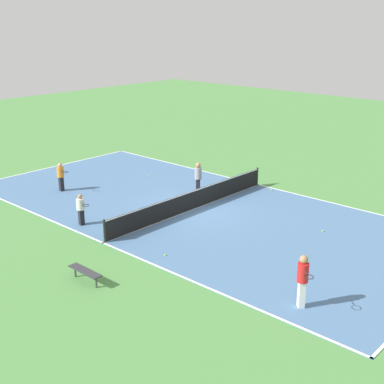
% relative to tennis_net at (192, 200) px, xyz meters
% --- Properties ---
extents(ground_plane, '(80.00, 80.00, 0.00)m').
position_rel_tennis_net_xyz_m(ground_plane, '(0.00, 0.00, -0.52)').
color(ground_plane, '#518E47').
extents(court_surface, '(10.87, 23.06, 0.02)m').
position_rel_tennis_net_xyz_m(court_surface, '(0.00, 0.00, -0.51)').
color(court_surface, '#4C729E').
rests_on(court_surface, ground_plane).
extents(tennis_net, '(10.67, 0.10, 0.99)m').
position_rel_tennis_net_xyz_m(tennis_net, '(0.00, 0.00, 0.00)').
color(tennis_net, black).
rests_on(tennis_net, court_surface).
extents(bench, '(0.36, 1.49, 0.45)m').
position_rel_tennis_net_xyz_m(bench, '(7.91, 2.19, -0.14)').
color(bench, '#333338').
rests_on(bench, ground_plane).
extents(player_center_orange, '(0.49, 0.98, 1.51)m').
position_rel_tennis_net_xyz_m(player_center_orange, '(2.50, -7.06, 0.36)').
color(player_center_orange, black).
rests_on(player_center_orange, court_surface).
extents(player_baseline_gray, '(0.50, 0.50, 1.72)m').
position_rel_tennis_net_xyz_m(player_baseline_gray, '(-1.84, -1.25, 0.49)').
color(player_baseline_gray, black).
rests_on(player_baseline_gray, court_surface).
extents(player_coach_red, '(0.88, 0.91, 1.79)m').
position_rel_tennis_net_xyz_m(player_coach_red, '(4.36, 8.64, 0.54)').
color(player_coach_red, white).
rests_on(player_coach_red, court_surface).
extents(player_far_white, '(0.55, 0.99, 1.42)m').
position_rel_tennis_net_xyz_m(player_far_white, '(4.74, -2.30, 0.30)').
color(player_far_white, black).
rests_on(player_far_white, court_surface).
extents(tennis_ball_right_alley, '(0.07, 0.07, 0.07)m').
position_rel_tennis_net_xyz_m(tennis_ball_right_alley, '(-4.99, 1.15, -0.47)').
color(tennis_ball_right_alley, '#CCE033').
rests_on(tennis_ball_right_alley, court_surface).
extents(tennis_ball_near_net, '(0.07, 0.07, 0.07)m').
position_rel_tennis_net_xyz_m(tennis_ball_near_net, '(4.56, 2.75, -0.47)').
color(tennis_ball_near_net, '#CCE033').
rests_on(tennis_ball_near_net, court_surface).
extents(tennis_ball_midcourt, '(0.07, 0.07, 0.07)m').
position_rel_tennis_net_xyz_m(tennis_ball_midcourt, '(-2.44, -5.67, -0.47)').
color(tennis_ball_midcourt, '#CCE033').
rests_on(tennis_ball_midcourt, court_surface).
extents(tennis_ball_far_baseline, '(0.07, 0.07, 0.07)m').
position_rel_tennis_net_xyz_m(tennis_ball_far_baseline, '(-1.73, 6.02, -0.47)').
color(tennis_ball_far_baseline, '#CCE033').
rests_on(tennis_ball_far_baseline, court_surface).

